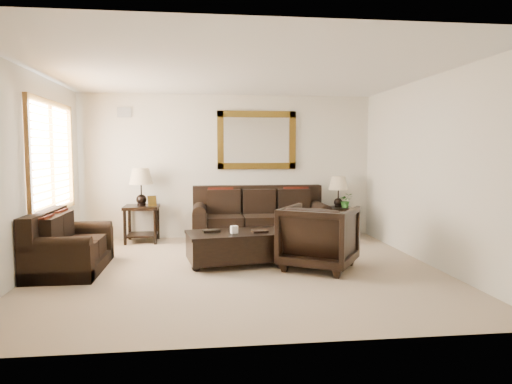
{
  "coord_description": "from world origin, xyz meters",
  "views": [
    {
      "loc": [
        -0.5,
        -6.19,
        1.62
      ],
      "look_at": [
        0.31,
        0.6,
        1.02
      ],
      "focal_mm": 32.0,
      "sensor_mm": 36.0,
      "label": 1
    }
  ],
  "objects": [
    {
      "name": "room",
      "position": [
        0.0,
        0.0,
        1.35
      ],
      "size": [
        5.51,
        5.01,
        2.71
      ],
      "color": "gray",
      "rests_on": "ground"
    },
    {
      "name": "window",
      "position": [
        -2.7,
        0.9,
        1.55
      ],
      "size": [
        0.07,
        1.96,
        1.66
      ],
      "color": "white",
      "rests_on": "room"
    },
    {
      "name": "mirror",
      "position": [
        0.55,
        2.47,
        1.85
      ],
      "size": [
        1.5,
        0.06,
        1.1
      ],
      "color": "#482B0E",
      "rests_on": "room"
    },
    {
      "name": "air_vent",
      "position": [
        -1.9,
        2.48,
        2.35
      ],
      "size": [
        0.25,
        0.02,
        0.18
      ],
      "primitive_type": "cube",
      "color": "#999999",
      "rests_on": "room"
    },
    {
      "name": "sofa",
      "position": [
        0.55,
        2.02,
        0.36
      ],
      "size": [
        2.43,
        1.05,
        0.99
      ],
      "color": "black",
      "rests_on": "room"
    },
    {
      "name": "loveseat",
      "position": [
        -2.35,
        0.22,
        0.3
      ],
      "size": [
        0.87,
        1.47,
        0.83
      ],
      "rotation": [
        0.0,
        0.0,
        1.57
      ],
      "color": "black",
      "rests_on": "room"
    },
    {
      "name": "end_table_left",
      "position": [
        -1.58,
        2.16,
        0.87
      ],
      "size": [
        0.61,
        0.61,
        1.34
      ],
      "color": "black",
      "rests_on": "room"
    },
    {
      "name": "end_table_right",
      "position": [
        2.08,
        2.2,
        0.76
      ],
      "size": [
        0.53,
        0.53,
        1.16
      ],
      "color": "black",
      "rests_on": "room"
    },
    {
      "name": "coffee_table",
      "position": [
        0.0,
        0.26,
        0.3
      ],
      "size": [
        1.52,
        0.98,
        0.6
      ],
      "rotation": [
        0.0,
        0.0,
        0.16
      ],
      "color": "black",
      "rests_on": "room"
    },
    {
      "name": "armchair",
      "position": [
        1.12,
        -0.06,
        0.49
      ],
      "size": [
        1.27,
        1.25,
        0.98
      ],
      "primitive_type": "imported",
      "rotation": [
        0.0,
        0.0,
        2.59
      ],
      "color": "black",
      "rests_on": "floor"
    },
    {
      "name": "potted_plant",
      "position": [
        2.19,
        2.1,
        0.68
      ],
      "size": [
        0.28,
        0.3,
        0.22
      ],
      "primitive_type": "imported",
      "rotation": [
        0.0,
        0.0,
        -0.1
      ],
      "color": "#266121",
      "rests_on": "end_table_right"
    }
  ]
}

